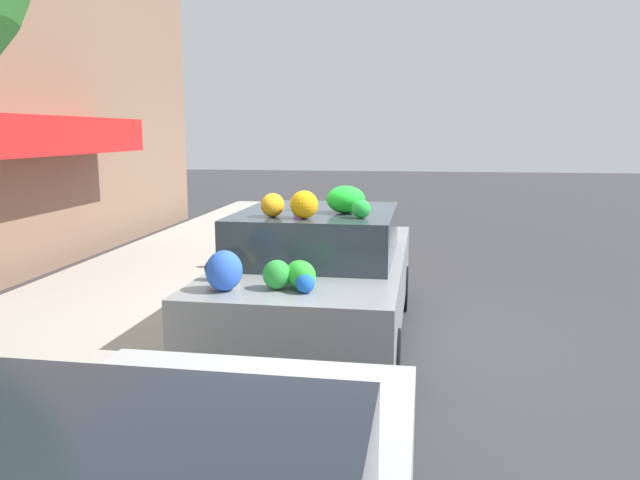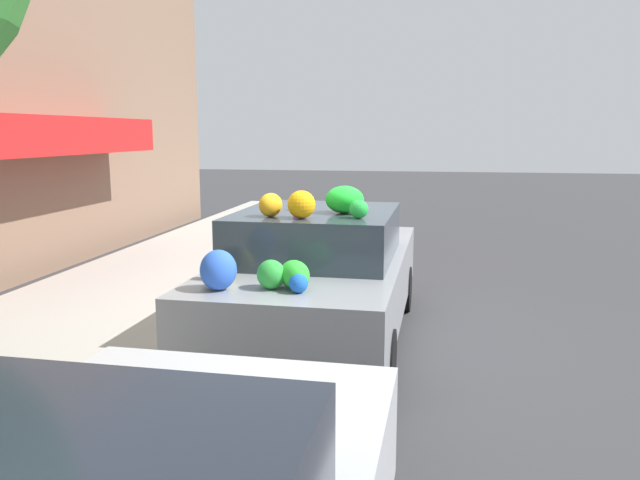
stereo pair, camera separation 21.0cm
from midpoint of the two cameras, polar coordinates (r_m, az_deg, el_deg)
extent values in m
plane|color=#38383A|center=(6.88, 0.94, -9.01)|extent=(60.00, 60.00, 0.00)
cube|color=#B2ADA3|center=(7.74, -19.34, -6.88)|extent=(24.00, 3.20, 0.14)
cube|color=red|center=(10.14, -22.21, 8.84)|extent=(4.47, 0.90, 0.55)
cylinder|color=#B2B2B7|center=(9.72, -6.24, -0.94)|extent=(0.20, 0.20, 0.55)
sphere|color=#B2B2B7|center=(9.66, -6.28, 1.01)|extent=(0.18, 0.18, 0.18)
cube|color=gray|center=(6.71, 0.90, -4.03)|extent=(4.16, 1.86, 0.67)
cube|color=#333D47|center=(6.44, 0.65, 0.59)|extent=(1.89, 1.60, 0.48)
cylinder|color=black|center=(8.17, -3.14, -3.93)|extent=(0.56, 0.19, 0.56)
cylinder|color=black|center=(7.94, 8.41, -4.44)|extent=(0.56, 0.19, 0.56)
cylinder|color=black|center=(5.83, -9.48, -9.74)|extent=(0.56, 0.19, 0.56)
cylinder|color=black|center=(5.50, 6.98, -10.93)|extent=(0.56, 0.19, 0.56)
sphere|color=green|center=(5.82, 4.61, 2.83)|extent=(0.20, 0.20, 0.18)
ellipsoid|color=black|center=(5.51, -8.58, -2.55)|extent=(0.20, 0.26, 0.20)
ellipsoid|color=orange|center=(5.93, -3.53, 3.22)|extent=(0.31, 0.26, 0.22)
ellipsoid|color=#975436|center=(8.31, 4.26, 2.14)|extent=(0.38, 0.30, 0.33)
ellipsoid|color=green|center=(5.14, -1.17, -3.17)|extent=(0.43, 0.38, 0.23)
sphere|color=yellow|center=(5.48, -7.32, -2.83)|extent=(0.16, 0.16, 0.16)
sphere|color=red|center=(7.88, 2.13, 1.18)|extent=(0.19, 0.19, 0.18)
sphere|color=pink|center=(8.01, 6.95, 1.67)|extent=(0.39, 0.39, 0.29)
sphere|color=white|center=(7.41, 2.52, 0.68)|extent=(0.26, 0.26, 0.19)
ellipsoid|color=blue|center=(5.12, -8.12, -2.74)|extent=(0.41, 0.41, 0.33)
sphere|color=red|center=(7.56, 2.28, 1.11)|extent=(0.32, 0.32, 0.26)
sphere|color=black|center=(7.92, 6.95, 1.10)|extent=(0.21, 0.21, 0.16)
sphere|color=blue|center=(5.00, -0.78, -3.99)|extent=(0.19, 0.19, 0.16)
sphere|color=#EFA10F|center=(5.79, -0.67, 3.26)|extent=(0.34, 0.34, 0.26)
ellipsoid|color=green|center=(6.18, 3.24, 3.71)|extent=(0.54, 0.53, 0.27)
ellipsoid|color=green|center=(5.12, -3.32, -3.16)|extent=(0.34, 0.34, 0.24)
sphere|color=purple|center=(6.43, -0.98, 3.38)|extent=(0.18, 0.18, 0.14)
camera|label=1|loc=(0.10, -89.09, 0.16)|focal=35.00mm
camera|label=2|loc=(0.10, 90.91, -0.16)|focal=35.00mm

